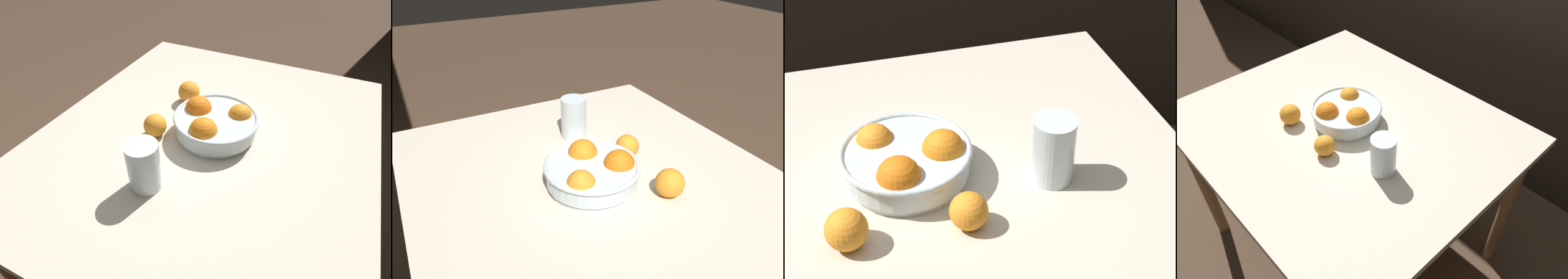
{
  "view_description": "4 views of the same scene",
  "coord_description": "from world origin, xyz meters",
  "views": [
    {
      "loc": [
        0.67,
        0.28,
        1.34
      ],
      "look_at": [
        0.1,
        0.0,
        0.81
      ],
      "focal_mm": 28.0,
      "sensor_mm": 36.0,
      "label": 1
    },
    {
      "loc": [
        -0.74,
        0.42,
        1.36
      ],
      "look_at": [
        0.13,
        -0.04,
        0.81
      ],
      "focal_mm": 35.0,
      "sensor_mm": 36.0,
      "label": 2
    },
    {
      "loc": [
        -0.14,
        -0.95,
        1.57
      ],
      "look_at": [
        0.13,
        -0.0,
        0.83
      ],
      "focal_mm": 60.0,
      "sensor_mm": 36.0,
      "label": 3
    },
    {
      "loc": [
        0.83,
        -0.65,
        1.64
      ],
      "look_at": [
        0.16,
        -0.01,
        0.8
      ],
      "focal_mm": 35.0,
      "sensor_mm": 36.0,
      "label": 4
    }
  ],
  "objects": [
    {
      "name": "dining_table",
      "position": [
        0.0,
        0.0,
        0.67
      ],
      "size": [
        1.13,
        0.97,
        0.76
      ],
      "color": "beige",
      "rests_on": "ground_plane"
    },
    {
      "name": "fruit_bowl",
      "position": [
        -0.01,
        0.02,
        0.8
      ],
      "size": [
        0.25,
        0.25,
        0.1
      ],
      "color": "silver",
      "rests_on": "dining_table"
    },
    {
      "name": "juice_glass",
      "position": [
        0.26,
        -0.06,
        0.82
      ],
      "size": [
        0.08,
        0.08,
        0.13
      ],
      "color": "#F4A314",
      "rests_on": "dining_table"
    },
    {
      "name": "orange_loose_near_bowl",
      "position": [
        0.07,
        -0.14,
        0.79
      ],
      "size": [
        0.07,
        0.07,
        0.07
      ],
      "primitive_type": "sphere",
      "color": "orange",
      "rests_on": "dining_table"
    },
    {
      "name": "orange_loose_front",
      "position": [
        -0.14,
        -0.13,
        0.79
      ],
      "size": [
        0.08,
        0.08,
        0.08
      ],
      "primitive_type": "sphere",
      "color": "orange",
      "rests_on": "dining_table"
    }
  ]
}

